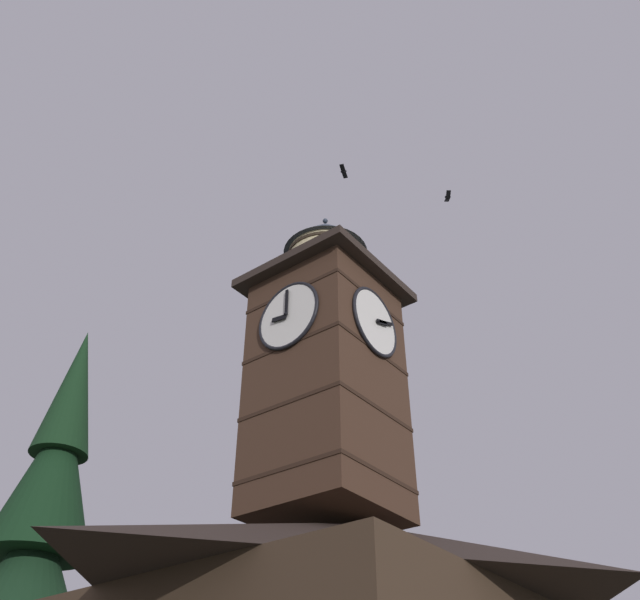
{
  "coord_description": "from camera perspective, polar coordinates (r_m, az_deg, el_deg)",
  "views": [
    {
      "loc": [
        10.91,
        8.19,
        2.35
      ],
      "look_at": [
        -1.74,
        -1.57,
        14.09
      ],
      "focal_mm": 38.2,
      "sensor_mm": 36.0,
      "label": 1
    }
  ],
  "objects": [
    {
      "name": "flying_bird_low",
      "position": [
        23.35,
        10.65,
        8.48
      ],
      "size": [
        0.5,
        0.43,
        0.13
      ],
      "color": "black"
    },
    {
      "name": "flying_bird_high",
      "position": [
        26.54,
        1.99,
        10.71
      ],
      "size": [
        0.74,
        0.43,
        0.13
      ],
      "color": "black"
    },
    {
      "name": "clock_tower",
      "position": [
        18.23,
        0.52,
        -5.12
      ],
      "size": [
        3.82,
        3.82,
        9.47
      ],
      "color": "#422B1E",
      "rests_on": "building_main"
    }
  ]
}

